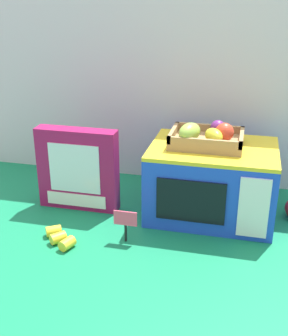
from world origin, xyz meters
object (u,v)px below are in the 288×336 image
(food_groups_crate, at_px, (207,137))
(loose_toy_banana, at_px, (60,237))
(price_sign, at_px, (125,221))
(cookie_set_box, at_px, (78,169))
(toy_microwave, at_px, (212,181))

(food_groups_crate, xyz_separation_m, loose_toy_banana, (-0.39, -0.29, -0.25))
(price_sign, bearing_deg, cookie_set_box, 140.19)
(toy_microwave, height_order, cookie_set_box, cookie_set_box)
(toy_microwave, xyz_separation_m, loose_toy_banana, (-0.42, -0.29, -0.10))
(price_sign, height_order, loose_toy_banana, price_sign)
(food_groups_crate, bearing_deg, loose_toy_banana, -143.78)
(cookie_set_box, xyz_separation_m, loose_toy_banana, (0.02, -0.23, -0.12))
(loose_toy_banana, bearing_deg, cookie_set_box, 96.17)
(toy_microwave, bearing_deg, loose_toy_banana, -145.48)
(food_groups_crate, xyz_separation_m, cookie_set_box, (-0.42, -0.06, -0.13))
(food_groups_crate, bearing_deg, cookie_set_box, -172.11)
(food_groups_crate, distance_m, price_sign, 0.37)
(toy_microwave, height_order, price_sign, toy_microwave)
(toy_microwave, height_order, food_groups_crate, food_groups_crate)
(food_groups_crate, distance_m, cookie_set_box, 0.44)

